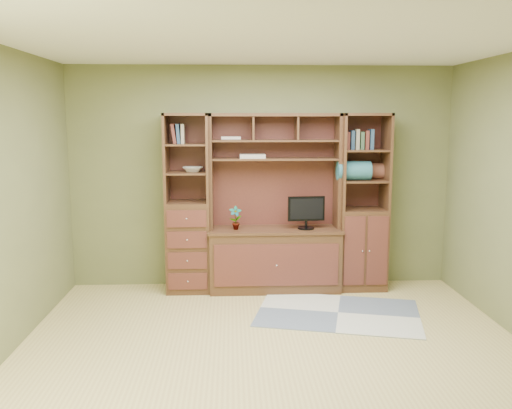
{
  "coord_description": "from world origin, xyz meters",
  "views": [
    {
      "loc": [
        -0.36,
        -4.39,
        2.0
      ],
      "look_at": [
        -0.1,
        1.2,
        1.1
      ],
      "focal_mm": 38.0,
      "sensor_mm": 36.0,
      "label": 1
    }
  ],
  "objects_px": {
    "right_tower": "(362,202)",
    "left_tower": "(188,203)",
    "center_hutch": "(275,203)",
    "monitor": "(306,207)"
  },
  "relations": [
    {
      "from": "monitor",
      "to": "left_tower",
      "type": "bearing_deg",
      "value": 171.9
    },
    {
      "from": "left_tower",
      "to": "right_tower",
      "type": "xyz_separation_m",
      "value": [
        2.02,
        0.0,
        0.0
      ]
    },
    {
      "from": "right_tower",
      "to": "center_hutch",
      "type": "bearing_deg",
      "value": -177.77
    },
    {
      "from": "left_tower",
      "to": "right_tower",
      "type": "bearing_deg",
      "value": 0.0
    },
    {
      "from": "right_tower",
      "to": "left_tower",
      "type": "bearing_deg",
      "value": 180.0
    },
    {
      "from": "left_tower",
      "to": "right_tower",
      "type": "relative_size",
      "value": 1.0
    },
    {
      "from": "right_tower",
      "to": "monitor",
      "type": "bearing_deg",
      "value": -173.59
    },
    {
      "from": "center_hutch",
      "to": "right_tower",
      "type": "bearing_deg",
      "value": 2.23
    },
    {
      "from": "center_hutch",
      "to": "right_tower",
      "type": "distance_m",
      "value": 1.03
    },
    {
      "from": "center_hutch",
      "to": "right_tower",
      "type": "height_order",
      "value": "same"
    }
  ]
}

